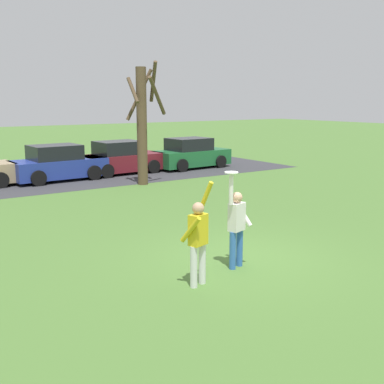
% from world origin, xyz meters
% --- Properties ---
extents(ground_plane, '(120.00, 120.00, 0.00)m').
position_xyz_m(ground_plane, '(0.00, 0.00, 0.00)').
color(ground_plane, '#4C7533').
extents(person_catcher, '(0.58, 0.48, 2.08)m').
position_xyz_m(person_catcher, '(-0.39, -0.40, 0.98)').
color(person_catcher, '#3366B7').
rests_on(person_catcher, ground_plane).
extents(person_defender, '(0.62, 0.54, 2.04)m').
position_xyz_m(person_defender, '(-1.65, -0.78, 0.98)').
color(person_defender, silver).
rests_on(person_defender, ground_plane).
extents(frisbee_disc, '(0.28, 0.28, 0.02)m').
position_xyz_m(frisbee_disc, '(-0.61, -0.47, 2.09)').
color(frisbee_disc, white).
rests_on(frisbee_disc, person_catcher).
extents(parked_car_blue, '(4.20, 2.22, 1.59)m').
position_xyz_m(parked_car_blue, '(0.22, 12.92, 0.73)').
color(parked_car_blue, '#233893').
rests_on(parked_car_blue, ground_plane).
extents(parked_car_maroon, '(4.20, 2.22, 1.59)m').
position_xyz_m(parked_car_maroon, '(3.45, 13.20, 0.73)').
color(parked_car_maroon, maroon).
rests_on(parked_car_maroon, ground_plane).
extents(parked_car_green, '(4.20, 2.22, 1.59)m').
position_xyz_m(parked_car_green, '(7.36, 12.89, 0.73)').
color(parked_car_green, '#1E6633').
rests_on(parked_car_green, ground_plane).
extents(parking_strip, '(24.75, 6.40, 0.01)m').
position_xyz_m(parking_strip, '(-0.03, 13.16, 0.00)').
color(parking_strip, '#38383D').
rests_on(parking_strip, ground_plane).
extents(bare_tree_tall, '(1.55, 1.85, 5.11)m').
position_xyz_m(bare_tree_tall, '(2.89, 9.84, 2.67)').
color(bare_tree_tall, brown).
rests_on(bare_tree_tall, ground_plane).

